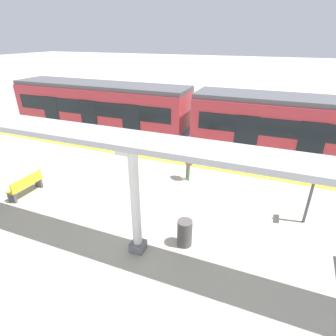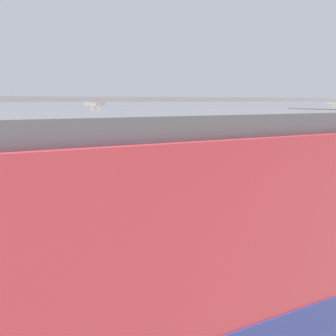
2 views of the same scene
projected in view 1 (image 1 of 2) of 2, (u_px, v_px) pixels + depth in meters
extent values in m
plane|color=#B1AC98|center=(175.00, 198.00, 11.20)|extent=(176.00, 176.00, 0.00)
cube|color=gold|center=(197.00, 165.00, 14.03)|extent=(0.54, 30.63, 0.01)
cube|color=#38332D|center=(206.00, 152.00, 15.59)|extent=(3.20, 42.63, 0.01)
cube|color=#B22F39|center=(101.00, 108.00, 17.05)|extent=(2.60, 11.35, 2.60)
cube|color=navy|center=(103.00, 124.00, 17.50)|extent=(2.63, 11.37, 0.55)
cube|color=#515156|center=(99.00, 85.00, 16.42)|extent=(2.39, 11.35, 0.24)
cube|color=black|center=(88.00, 108.00, 15.81)|extent=(0.03, 10.44, 0.84)
cube|color=black|center=(52.00, 113.00, 17.00)|extent=(0.04, 1.10, 2.00)
cube|color=black|center=(89.00, 117.00, 16.06)|extent=(0.04, 1.10, 2.00)
cube|color=black|center=(131.00, 122.00, 15.11)|extent=(0.04, 1.10, 2.00)
cube|color=black|center=(154.00, 140.00, 16.55)|extent=(2.21, 0.90, 0.64)
cube|color=black|center=(60.00, 126.00, 18.97)|extent=(2.21, 0.90, 0.64)
cube|color=#B22F39|center=(310.00, 130.00, 13.07)|extent=(2.60, 11.35, 2.60)
cube|color=navy|center=(305.00, 150.00, 13.53)|extent=(2.63, 11.37, 0.55)
cube|color=#515156|center=(317.00, 101.00, 12.45)|extent=(2.39, 11.35, 0.24)
cube|color=black|center=(314.00, 132.00, 11.84)|extent=(0.03, 10.44, 0.84)
cube|color=black|center=(246.00, 136.00, 13.03)|extent=(0.04, 1.10, 2.00)
cube|color=black|center=(311.00, 144.00, 12.08)|extent=(0.04, 1.10, 2.00)
cube|color=black|center=(231.00, 151.00, 15.00)|extent=(2.21, 0.90, 0.64)
cube|color=slate|center=(138.00, 246.00, 8.45)|extent=(0.44, 0.44, 0.30)
cylinder|color=silver|center=(135.00, 199.00, 7.69)|extent=(0.28, 0.28, 3.16)
cube|color=silver|center=(132.00, 146.00, 6.96)|extent=(1.10, 0.36, 0.12)
cube|color=#A8AAB2|center=(135.00, 141.00, 6.86)|extent=(1.20, 24.83, 0.16)
cube|color=gold|center=(25.00, 185.00, 11.31)|extent=(1.51, 0.49, 0.04)
cube|color=gold|center=(27.00, 181.00, 11.14)|extent=(1.50, 0.11, 0.40)
cube|color=#4C4C51|center=(12.00, 198.00, 10.86)|extent=(0.11, 0.40, 0.42)
cube|color=#4C4C51|center=(38.00, 183.00, 11.96)|extent=(0.11, 0.40, 0.42)
cylinder|color=#4C4847|center=(185.00, 233.00, 8.55)|extent=(0.48, 0.48, 0.90)
cylinder|color=#4C4C51|center=(310.00, 196.00, 9.28)|extent=(0.10, 0.10, 2.20)
cube|color=#284C9E|center=(316.00, 174.00, 8.91)|extent=(0.56, 0.04, 0.36)
cylinder|color=#4D6540|center=(189.00, 172.00, 12.42)|extent=(0.10, 0.10, 0.81)
cylinder|color=#4D6540|center=(187.00, 171.00, 12.56)|extent=(0.10, 0.10, 0.81)
cube|color=brown|center=(188.00, 158.00, 12.18)|extent=(0.49, 0.47, 0.61)
sphere|color=beige|center=(189.00, 149.00, 11.99)|extent=(0.22, 0.22, 0.22)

